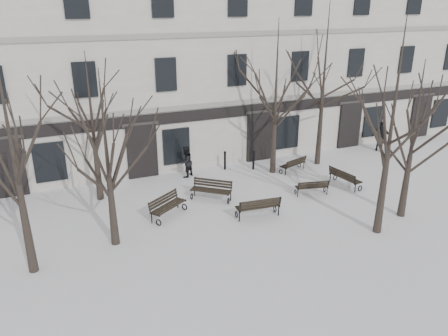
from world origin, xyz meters
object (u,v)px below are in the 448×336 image
bench_3 (211,189)px  bench_5 (344,177)px  tree_0 (8,129)px  bench_1 (258,206)px  tree_3 (415,123)px  bench_4 (294,164)px  bench_0 (167,205)px  tree_1 (105,140)px  bench_2 (312,187)px  tree_2 (394,105)px

bench_3 → bench_5: size_ratio=1.00×
tree_0 → bench_1: size_ratio=4.14×
tree_3 → bench_4: 7.68m
bench_0 → bench_3: (2.43, 0.86, 0.01)m
tree_0 → tree_1: size_ratio=1.22×
bench_0 → bench_2: size_ratio=1.15×
tree_1 → bench_5: (11.81, 1.18, -3.75)m
bench_0 → bench_5: size_ratio=1.01×
bench_5 → bench_2: bearing=88.7°
tree_1 → bench_5: 12.44m
tree_3 → bench_5: size_ratio=3.60×
bench_2 → tree_3: bearing=138.3°
tree_1 → bench_2: bearing=5.4°
tree_3 → bench_5: tree_3 is taller
tree_0 → tree_3: 15.21m
bench_1 → bench_5: bench_1 is taller
bench_0 → tree_3: bearing=-56.9°
tree_1 → bench_5: bearing=5.7°
bench_1 → bench_3: 2.80m
bench_1 → bench_3: (-1.21, 2.53, -0.00)m
tree_2 → bench_5: size_ratio=4.48×
bench_2 → bench_5: 2.15m
bench_2 → bench_4: bench_4 is taller
bench_1 → bench_4: 6.03m
tree_3 → bench_1: tree_3 is taller
tree_3 → bench_4: bearing=103.8°
tree_0 → bench_5: size_ratio=4.37×
bench_4 → bench_5: size_ratio=0.92×
tree_0 → bench_3: tree_0 is taller
tree_3 → bench_0: (-9.57, 3.97, -3.73)m
tree_1 → tree_2: (10.10, -3.25, 1.05)m
bench_0 → bench_3: bearing=-14.9°
tree_3 → bench_0: tree_3 is taller
bench_1 → bench_4: size_ratio=1.15×
tree_2 → bench_3: tree_2 is taller
bench_3 → bench_5: (6.85, -1.15, -0.03)m
bench_0 → bench_3: bench_3 is taller
tree_3 → bench_0: bearing=157.5°
tree_3 → bench_2: 5.65m
tree_0 → bench_0: (5.51, 2.24, -4.65)m
tree_3 → bench_1: size_ratio=3.41×
bench_4 → tree_2: bearing=68.6°
bench_1 → bench_5: (5.64, 1.38, -0.03)m
bench_1 → bench_4: bench_1 is taller
tree_2 → tree_3: 2.38m
tree_1 → bench_2: size_ratio=4.08×
bench_0 → bench_1: bench_1 is taller
bench_2 → bench_5: bench_5 is taller
tree_3 → bench_2: tree_3 is taller
tree_0 → tree_3: (15.08, -1.73, -0.92)m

